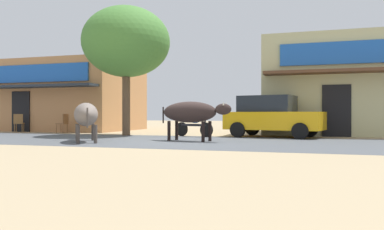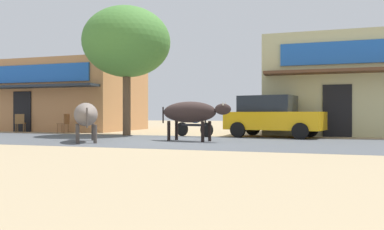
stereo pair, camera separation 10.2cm
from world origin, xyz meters
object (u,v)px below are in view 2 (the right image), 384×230
object	(u,v)px
roadside_tree	(127,42)
pedestrian_by_shop	(340,113)
cafe_chair_by_doorway	(64,122)
cow_far_dark	(191,112)
parked_motorcycle	(195,125)
cow_near_brown	(86,115)
cafe_chair_near_tree	(20,122)
parked_hatchback_car	(272,116)

from	to	relation	value
roadside_tree	pedestrian_by_shop	world-z (taller)	roadside_tree
roadside_tree	cafe_chair_by_doorway	bearing A→B (deg)	164.80
cow_far_dark	roadside_tree	bearing A→B (deg)	145.48
parked_motorcycle	cow_far_dark	xyz separation A→B (m)	(0.64, -2.57, 0.50)
cow_near_brown	cafe_chair_near_tree	bearing A→B (deg)	145.03
roadside_tree	parked_motorcycle	bearing A→B (deg)	0.65
cow_near_brown	parked_hatchback_car	bearing A→B (deg)	38.62
parked_motorcycle	cow_far_dark	bearing A→B (deg)	-76.04
parked_motorcycle	cafe_chair_by_doorway	xyz separation A→B (m)	(-6.97, 1.03, 0.05)
cafe_chair_near_tree	pedestrian_by_shop	bearing A→B (deg)	3.08
roadside_tree	cafe_chair_near_tree	world-z (taller)	roadside_tree
cow_far_dark	cafe_chair_by_doorway	world-z (taller)	cow_far_dark
parked_motorcycle	cafe_chair_near_tree	world-z (taller)	parked_motorcycle
parked_motorcycle	cafe_chair_near_tree	size ratio (longest dim) A/B	1.89
cow_far_dark	cafe_chair_by_doorway	bearing A→B (deg)	154.67
pedestrian_by_shop	cow_far_dark	bearing A→B (deg)	-138.96
parked_hatchback_car	cafe_chair_by_doorway	size ratio (longest dim) A/B	4.34
cafe_chair_near_tree	cafe_chair_by_doorway	size ratio (longest dim) A/B	1.00
roadside_tree	cow_near_brown	bearing A→B (deg)	-82.53
pedestrian_by_shop	cafe_chair_by_doorway	world-z (taller)	pedestrian_by_shop
cow_far_dark	pedestrian_by_shop	world-z (taller)	pedestrian_by_shop
parked_hatchback_car	cow_near_brown	bearing A→B (deg)	-141.38
parked_hatchback_car	cafe_chair_near_tree	bearing A→B (deg)	178.05
parked_motorcycle	cow_near_brown	size ratio (longest dim) A/B	0.71
cafe_chair_near_tree	roadside_tree	bearing A→B (deg)	-8.75
cow_far_dark	cafe_chair_near_tree	size ratio (longest dim) A/B	2.82
parked_hatchback_car	cow_near_brown	xyz separation A→B (m)	(-5.59, -4.47, 0.05)
parked_hatchback_car	cafe_chair_near_tree	xyz separation A→B (m)	(-12.59, 0.43, -0.33)
parked_motorcycle	pedestrian_by_shop	world-z (taller)	pedestrian_by_shop
roadside_tree	cow_far_dark	xyz separation A→B (m)	(3.69, -2.54, -3.03)
parked_hatchback_car	cow_far_dark	world-z (taller)	parked_hatchback_car
parked_motorcycle	cow_near_brown	bearing A→B (deg)	-122.84
cow_far_dark	cafe_chair_near_tree	distance (m)	10.78
cow_near_brown	cow_far_dark	world-z (taller)	cow_far_dark
parked_hatchback_car	parked_motorcycle	distance (m)	3.13
pedestrian_by_shop	cow_near_brown	bearing A→B (deg)	-145.06
roadside_tree	cafe_chair_near_tree	distance (m)	7.43
cafe_chair_by_doorway	cafe_chair_near_tree	bearing A→B (deg)	-178.55
parked_motorcycle	cow_far_dark	distance (m)	2.70
roadside_tree	cow_far_dark	world-z (taller)	roadside_tree
cafe_chair_near_tree	cafe_chair_by_doorway	world-z (taller)	same
roadside_tree	cow_near_brown	size ratio (longest dim) A/B	2.25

